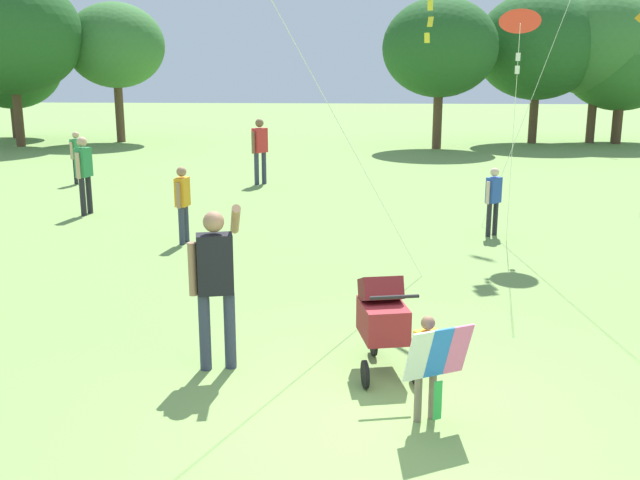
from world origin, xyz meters
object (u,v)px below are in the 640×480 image
object	(u,v)px
child_with_butterfly_kite	(429,359)
stroller	(382,315)
person_couple_left	(183,198)
person_kid_running	(493,196)
person_adult_flyer	(215,275)
kite_blue_high	(520,23)
person_red_shirt	(84,169)
person_sitting_far	(77,153)
person_back_turned	(260,146)

from	to	relation	value
child_with_butterfly_kite	stroller	size ratio (longest dim) A/B	0.89
person_couple_left	person_kid_running	world-z (taller)	person_couple_left
person_adult_flyer	person_kid_running	distance (m)	7.57
kite_blue_high	person_red_shirt	distance (m)	9.33
person_red_shirt	person_sitting_far	xyz separation A→B (m)	(-1.85, 4.18, -0.15)
person_kid_running	person_back_turned	size ratio (longest dim) A/B	0.73
stroller	kite_blue_high	bearing A→B (deg)	68.04
person_kid_running	person_back_turned	distance (m)	7.92
person_adult_flyer	person_sitting_far	size ratio (longest dim) A/B	1.25
child_with_butterfly_kite	person_adult_flyer	size ratio (longest dim) A/B	0.56
person_adult_flyer	person_kid_running	bearing A→B (deg)	58.68
stroller	child_with_butterfly_kite	bearing A→B (deg)	-70.88
person_adult_flyer	person_sitting_far	bearing A→B (deg)	117.71
person_adult_flyer	person_sitting_far	distance (m)	13.71
child_with_butterfly_kite	person_back_turned	distance (m)	13.85
person_sitting_far	person_couple_left	bearing A→B (deg)	-55.13
person_red_shirt	person_kid_running	bearing A→B (deg)	-10.07
child_with_butterfly_kite	kite_blue_high	bearing A→B (deg)	74.10
kite_blue_high	person_red_shirt	size ratio (longest dim) A/B	2.44
person_sitting_far	person_back_turned	bearing A→B (deg)	2.42
person_sitting_far	person_kid_running	distance (m)	11.77
person_adult_flyer	kite_blue_high	distance (m)	7.87
person_adult_flyer	kite_blue_high	size ratio (longest dim) A/B	0.43
person_adult_flyer	person_red_shirt	xyz separation A→B (m)	(-4.52, 7.96, -0.03)
kite_blue_high	person_back_turned	distance (m)	8.82
child_with_butterfly_kite	person_back_turned	size ratio (longest dim) A/B	0.56
person_kid_running	person_couple_left	bearing A→B (deg)	-170.44
person_red_shirt	kite_blue_high	bearing A→B (deg)	-12.41
person_adult_flyer	stroller	size ratio (longest dim) A/B	1.59
child_with_butterfly_kite	person_sitting_far	distance (m)	15.69
person_couple_left	person_back_turned	xyz separation A→B (m)	(0.40, 6.85, 0.22)
child_with_butterfly_kite	person_kid_running	world-z (taller)	person_kid_running
stroller	person_sitting_far	xyz separation A→B (m)	(-8.10, 12.07, 0.23)
stroller	person_red_shirt	size ratio (longest dim) A/B	0.66
person_back_turned	kite_blue_high	bearing A→B (deg)	-48.88
kite_blue_high	person_sitting_far	distance (m)	12.52
person_sitting_far	person_kid_running	bearing A→B (deg)	-28.85
child_with_butterfly_kite	kite_blue_high	xyz separation A→B (m)	(2.02, 7.11, 3.26)
stroller	kite_blue_high	world-z (taller)	kite_blue_high
stroller	person_back_turned	world-z (taller)	person_back_turned
child_with_butterfly_kite	person_couple_left	distance (m)	7.61
stroller	person_back_turned	size ratio (longest dim) A/B	0.63
person_couple_left	person_sitting_far	bearing A→B (deg)	124.87
kite_blue_high	person_couple_left	bearing A→B (deg)	-174.65
person_couple_left	person_back_turned	distance (m)	6.86
stroller	person_kid_running	bearing A→B (deg)	70.97
stroller	person_back_turned	xyz separation A→B (m)	(-3.08, 12.28, 0.44)
person_red_shirt	stroller	bearing A→B (deg)	-51.62
child_with_butterfly_kite	person_sitting_far	size ratio (longest dim) A/B	0.70
stroller	person_kid_running	size ratio (longest dim) A/B	0.86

